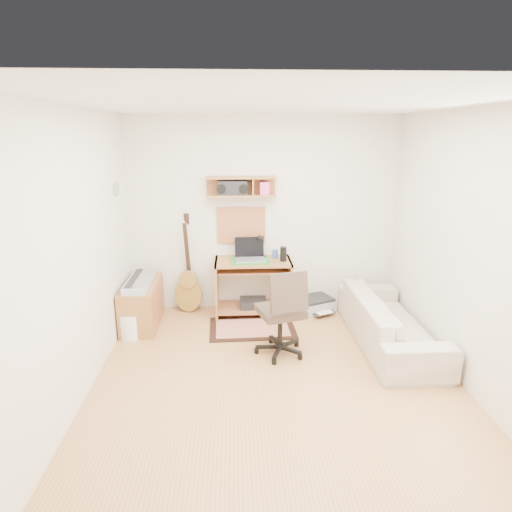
{
  "coord_description": "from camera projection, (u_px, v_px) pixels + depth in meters",
  "views": [
    {
      "loc": [
        -0.4,
        -3.78,
        2.37
      ],
      "look_at": [
        -0.15,
        1.05,
        1.0
      ],
      "focal_mm": 30.7,
      "sensor_mm": 36.0,
      "label": 1
    }
  ],
  "objects": [
    {
      "name": "floor",
      "position": [
        277.0,
        383.0,
        4.3
      ],
      "size": [
        3.6,
        4.0,
        0.01
      ],
      "primitive_type": "cube",
      "color": "tan",
      "rests_on": "ground"
    },
    {
      "name": "ceiling",
      "position": [
        281.0,
        103.0,
        3.59
      ],
      "size": [
        3.6,
        4.0,
        0.01
      ],
      "primitive_type": "cube",
      "color": "white",
      "rests_on": "ground"
    },
    {
      "name": "back_wall",
      "position": [
        263.0,
        215.0,
        5.87
      ],
      "size": [
        3.6,
        0.01,
        2.6
      ],
      "primitive_type": "cube",
      "color": "silver",
      "rests_on": "ground"
    },
    {
      "name": "left_wall",
      "position": [
        75.0,
        258.0,
        3.86
      ],
      "size": [
        0.01,
        4.0,
        2.6
      ],
      "primitive_type": "cube",
      "color": "silver",
      "rests_on": "ground"
    },
    {
      "name": "right_wall",
      "position": [
        473.0,
        253.0,
        4.04
      ],
      "size": [
        0.01,
        4.0,
        2.6
      ],
      "primitive_type": "cube",
      "color": "silver",
      "rests_on": "ground"
    },
    {
      "name": "wall_shelf",
      "position": [
        241.0,
        186.0,
        5.62
      ],
      "size": [
        0.9,
        0.25,
        0.26
      ],
      "primitive_type": "cube",
      "color": "#A16E39",
      "rests_on": "back_wall"
    },
    {
      "name": "cork_board",
      "position": [
        241.0,
        225.0,
        5.87
      ],
      "size": [
        0.64,
        0.03,
        0.49
      ],
      "primitive_type": "cube",
      "color": "tan",
      "rests_on": "back_wall"
    },
    {
      "name": "wall_photo",
      "position": [
        116.0,
        189.0,
        5.18
      ],
      "size": [
        0.02,
        0.2,
        0.15
      ],
      "primitive_type": "cube",
      "color": "#4C8CBF",
      "rests_on": "left_wall"
    },
    {
      "name": "desk",
      "position": [
        253.0,
        287.0,
        5.85
      ],
      "size": [
        1.0,
        0.55,
        0.75
      ],
      "primitive_type": null,
      "color": "#A16E39",
      "rests_on": "floor"
    },
    {
      "name": "laptop",
      "position": [
        250.0,
        250.0,
        5.68
      ],
      "size": [
        0.4,
        0.4,
        0.29
      ],
      "primitive_type": null,
      "rotation": [
        0.0,
        0.0,
        0.04
      ],
      "color": "silver",
      "rests_on": "desk"
    },
    {
      "name": "speaker",
      "position": [
        283.0,
        254.0,
        5.69
      ],
      "size": [
        0.09,
        0.09,
        0.19
      ],
      "primitive_type": "cylinder",
      "color": "black",
      "rests_on": "desk"
    },
    {
      "name": "desk_lamp",
      "position": [
        263.0,
        246.0,
        5.85
      ],
      "size": [
        0.1,
        0.1,
        0.31
      ],
      "primitive_type": null,
      "color": "black",
      "rests_on": "desk"
    },
    {
      "name": "pencil_cup",
      "position": [
        275.0,
        254.0,
        5.84
      ],
      "size": [
        0.08,
        0.08,
        0.11
      ],
      "primitive_type": "cylinder",
      "color": "#3554A1",
      "rests_on": "desk"
    },
    {
      "name": "boombox",
      "position": [
        232.0,
        188.0,
        5.62
      ],
      "size": [
        0.38,
        0.17,
        0.19
      ],
      "primitive_type": "cube",
      "color": "black",
      "rests_on": "wall_shelf"
    },
    {
      "name": "rug",
      "position": [
        252.0,
        328.0,
        5.48
      ],
      "size": [
        1.08,
        0.74,
        0.01
      ],
      "primitive_type": "cube",
      "rotation": [
        0.0,
        0.0,
        0.03
      ],
      "color": "beige",
      "rests_on": "floor"
    },
    {
      "name": "task_chair",
      "position": [
        280.0,
        311.0,
        4.74
      ],
      "size": [
        0.64,
        0.64,
        1.01
      ],
      "primitive_type": null,
      "rotation": [
        0.0,
        0.0,
        0.3
      ],
      "color": "#392C22",
      "rests_on": "floor"
    },
    {
      "name": "cabinet",
      "position": [
        142.0,
        304.0,
        5.53
      ],
      "size": [
        0.4,
        0.9,
        0.55
      ],
      "primitive_type": "cube",
      "color": "#A16E39",
      "rests_on": "floor"
    },
    {
      "name": "music_keyboard",
      "position": [
        140.0,
        281.0,
        5.45
      ],
      "size": [
        0.27,
        0.85,
        0.07
      ],
      "primitive_type": "cube",
      "color": "#B2B5BA",
      "rests_on": "cabinet"
    },
    {
      "name": "guitar",
      "position": [
        187.0,
        264.0,
        5.85
      ],
      "size": [
        0.39,
        0.28,
        1.35
      ],
      "primitive_type": null,
      "rotation": [
        0.0,
        0.0,
        -0.18
      ],
      "color": "#A37D32",
      "rests_on": "floor"
    },
    {
      "name": "waste_basket",
      "position": [
        130.0,
        326.0,
        5.2
      ],
      "size": [
        0.29,
        0.29,
        0.3
      ],
      "primitive_type": "cylinder",
      "rotation": [
        0.0,
        0.0,
        -0.19
      ],
      "color": "white",
      "rests_on": "floor"
    },
    {
      "name": "printer",
      "position": [
        314.0,
        305.0,
        6.01
      ],
      "size": [
        0.59,
        0.54,
        0.18
      ],
      "primitive_type": "cube",
      "rotation": [
        0.0,
        0.0,
        0.41
      ],
      "color": "#A5A8AA",
      "rests_on": "floor"
    },
    {
      "name": "sofa",
      "position": [
        390.0,
        313.0,
        5.01
      ],
      "size": [
        0.56,
        1.92,
        0.75
      ],
      "primitive_type": "imported",
      "rotation": [
        0.0,
        0.0,
        1.57
      ],
      "color": "#BEAF96",
      "rests_on": "floor"
    }
  ]
}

